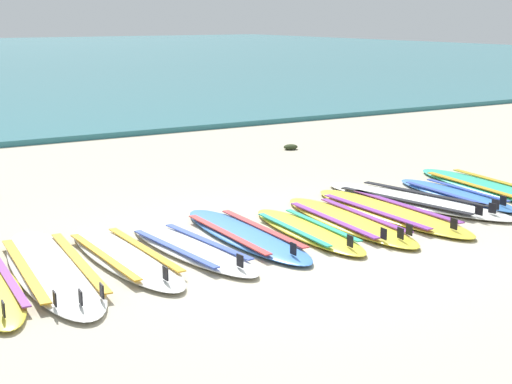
{
  "coord_description": "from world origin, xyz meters",
  "views": [
    {
      "loc": [
        -3.89,
        -5.63,
        2.16
      ],
      "look_at": [
        0.32,
        1.27,
        0.25
      ],
      "focal_mm": 52.62,
      "sensor_mm": 36.0,
      "label": 1
    }
  ],
  "objects_px": {
    "surfboard_5": "(307,230)",
    "surfboard_8": "(415,200)",
    "surfboard_6": "(348,221)",
    "surfboard_1": "(52,269)",
    "surfboard_2": "(124,256)",
    "surfboard_9": "(455,194)",
    "surfboard_7": "(390,212)",
    "surfboard_10": "(487,187)",
    "surfboard_3": "(191,248)",
    "surfboard_4": "(245,234)"
  },
  "relations": [
    {
      "from": "surfboard_6",
      "to": "surfboard_10",
      "type": "relative_size",
      "value": 0.9
    },
    {
      "from": "surfboard_5",
      "to": "surfboard_1",
      "type": "bearing_deg",
      "value": 176.07
    },
    {
      "from": "surfboard_6",
      "to": "surfboard_7",
      "type": "distance_m",
      "value": 0.63
    },
    {
      "from": "surfboard_1",
      "to": "surfboard_2",
      "type": "xyz_separation_m",
      "value": [
        0.66,
        0.01,
        -0.0
      ]
    },
    {
      "from": "surfboard_5",
      "to": "surfboard_8",
      "type": "bearing_deg",
      "value": 11.98
    },
    {
      "from": "surfboard_8",
      "to": "surfboard_2",
      "type": "bearing_deg",
      "value": -176.92
    },
    {
      "from": "surfboard_2",
      "to": "surfboard_4",
      "type": "relative_size",
      "value": 0.98
    },
    {
      "from": "surfboard_9",
      "to": "surfboard_10",
      "type": "relative_size",
      "value": 0.78
    },
    {
      "from": "surfboard_8",
      "to": "surfboard_4",
      "type": "bearing_deg",
      "value": -175.81
    },
    {
      "from": "surfboard_1",
      "to": "surfboard_9",
      "type": "height_order",
      "value": "same"
    },
    {
      "from": "surfboard_7",
      "to": "surfboard_8",
      "type": "relative_size",
      "value": 0.93
    },
    {
      "from": "surfboard_5",
      "to": "surfboard_6",
      "type": "xyz_separation_m",
      "value": [
        0.59,
        0.08,
        0.0
      ]
    },
    {
      "from": "surfboard_9",
      "to": "surfboard_7",
      "type": "bearing_deg",
      "value": -170.42
    },
    {
      "from": "surfboard_2",
      "to": "surfboard_3",
      "type": "xyz_separation_m",
      "value": [
        0.62,
        -0.11,
        0.0
      ]
    },
    {
      "from": "surfboard_4",
      "to": "surfboard_8",
      "type": "height_order",
      "value": "same"
    },
    {
      "from": "surfboard_2",
      "to": "surfboard_10",
      "type": "distance_m",
      "value": 5.0
    },
    {
      "from": "surfboard_7",
      "to": "surfboard_4",
      "type": "bearing_deg",
      "value": 177.85
    },
    {
      "from": "surfboard_4",
      "to": "surfboard_9",
      "type": "distance_m",
      "value": 3.06
    },
    {
      "from": "surfboard_2",
      "to": "surfboard_10",
      "type": "relative_size",
      "value": 0.87
    },
    {
      "from": "surfboard_6",
      "to": "surfboard_9",
      "type": "bearing_deg",
      "value": 8.17
    },
    {
      "from": "surfboard_1",
      "to": "surfboard_9",
      "type": "relative_size",
      "value": 1.33
    },
    {
      "from": "surfboard_8",
      "to": "surfboard_10",
      "type": "height_order",
      "value": "same"
    },
    {
      "from": "surfboard_2",
      "to": "surfboard_7",
      "type": "bearing_deg",
      "value": -0.85
    },
    {
      "from": "surfboard_5",
      "to": "surfboard_4",
      "type": "bearing_deg",
      "value": 161.25
    },
    {
      "from": "surfboard_9",
      "to": "surfboard_8",
      "type": "bearing_deg",
      "value": 176.49
    },
    {
      "from": "surfboard_6",
      "to": "surfboard_1",
      "type": "bearing_deg",
      "value": 178.25
    },
    {
      "from": "surfboard_1",
      "to": "surfboard_3",
      "type": "bearing_deg",
      "value": -4.41
    },
    {
      "from": "surfboard_6",
      "to": "surfboard_7",
      "type": "xyz_separation_m",
      "value": [
        0.63,
        0.06,
        -0.0
      ]
    },
    {
      "from": "surfboard_3",
      "to": "surfboard_8",
      "type": "relative_size",
      "value": 0.78
    },
    {
      "from": "surfboard_1",
      "to": "surfboard_6",
      "type": "height_order",
      "value": "same"
    },
    {
      "from": "surfboard_1",
      "to": "surfboard_10",
      "type": "height_order",
      "value": "same"
    },
    {
      "from": "surfboard_1",
      "to": "surfboard_6",
      "type": "relative_size",
      "value": 1.15
    },
    {
      "from": "surfboard_4",
      "to": "surfboard_9",
      "type": "bearing_deg",
      "value": 2.6
    },
    {
      "from": "surfboard_6",
      "to": "surfboard_9",
      "type": "relative_size",
      "value": 1.16
    },
    {
      "from": "surfboard_5",
      "to": "surfboard_8",
      "type": "xyz_separation_m",
      "value": [
        1.81,
        0.38,
        0.0
      ]
    },
    {
      "from": "surfboard_3",
      "to": "surfboard_10",
      "type": "height_order",
      "value": "same"
    },
    {
      "from": "surfboard_3",
      "to": "surfboard_8",
      "type": "bearing_deg",
      "value": 5.69
    },
    {
      "from": "surfboard_5",
      "to": "surfboard_3",
      "type": "bearing_deg",
      "value": 176.55
    },
    {
      "from": "surfboard_3",
      "to": "surfboard_7",
      "type": "distance_m",
      "value": 2.49
    },
    {
      "from": "surfboard_6",
      "to": "surfboard_9",
      "type": "xyz_separation_m",
      "value": [
        1.86,
        0.27,
        -0.0
      ]
    },
    {
      "from": "surfboard_6",
      "to": "surfboard_7",
      "type": "bearing_deg",
      "value": 5.38
    },
    {
      "from": "surfboard_4",
      "to": "surfboard_10",
      "type": "bearing_deg",
      "value": 3.54
    },
    {
      "from": "surfboard_9",
      "to": "surfboard_5",
      "type": "bearing_deg",
      "value": -171.93
    },
    {
      "from": "surfboard_6",
      "to": "surfboard_10",
      "type": "xyz_separation_m",
      "value": [
        2.52,
        0.36,
        -0.0
      ]
    },
    {
      "from": "surfboard_2",
      "to": "surfboard_8",
      "type": "relative_size",
      "value": 0.83
    },
    {
      "from": "surfboard_4",
      "to": "surfboard_2",
      "type": "bearing_deg",
      "value": -179.01
    },
    {
      "from": "surfboard_4",
      "to": "surfboard_7",
      "type": "bearing_deg",
      "value": -2.15
    },
    {
      "from": "surfboard_3",
      "to": "surfboard_4",
      "type": "distance_m",
      "value": 0.68
    },
    {
      "from": "surfboard_5",
      "to": "surfboard_2",
      "type": "bearing_deg",
      "value": 174.41
    },
    {
      "from": "surfboard_7",
      "to": "surfboard_10",
      "type": "xyz_separation_m",
      "value": [
        1.89,
        0.3,
        -0.0
      ]
    }
  ]
}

